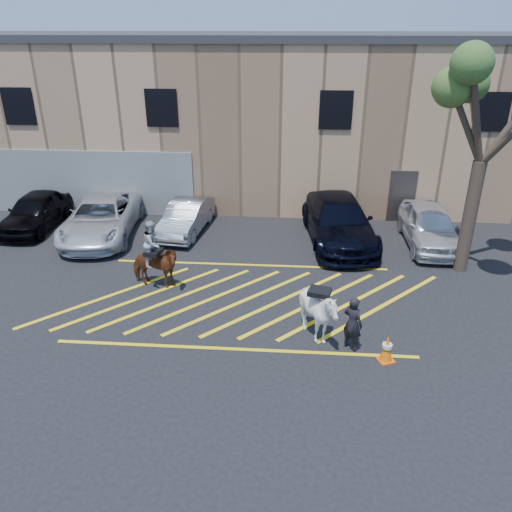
# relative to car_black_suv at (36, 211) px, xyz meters

# --- Properties ---
(ground) EXTENTS (90.00, 90.00, 0.00)m
(ground) POSITION_rel_car_black_suv_xyz_m (9.09, -5.08, -0.73)
(ground) COLOR black
(ground) RESTS_ON ground
(car_black_suv) EXTENTS (1.72, 4.27, 1.45)m
(car_black_suv) POSITION_rel_car_black_suv_xyz_m (0.00, 0.00, 0.00)
(car_black_suv) COLOR black
(car_black_suv) RESTS_ON ground
(car_white_pickup) EXTENTS (3.03, 5.61, 1.50)m
(car_white_pickup) POSITION_rel_car_black_suv_xyz_m (2.99, -0.65, 0.02)
(car_white_pickup) COLOR silver
(car_white_pickup) RESTS_ON ground
(car_silver_sedan) EXTENTS (1.79, 3.99, 1.27)m
(car_silver_sedan) POSITION_rel_car_black_suv_xyz_m (6.25, -0.03, -0.09)
(car_silver_sedan) COLOR gray
(car_silver_sedan) RESTS_ON ground
(car_blue_suv) EXTENTS (2.97, 5.95, 1.66)m
(car_blue_suv) POSITION_rel_car_black_suv_xyz_m (12.29, -0.42, 0.10)
(car_blue_suv) COLOR black
(car_blue_suv) RESTS_ON ground
(car_white_suv) EXTENTS (1.81, 4.44, 1.51)m
(car_white_suv) POSITION_rel_car_black_suv_xyz_m (15.70, -0.56, 0.03)
(car_white_suv) COLOR silver
(car_white_suv) RESTS_ON ground
(handler) EXTENTS (0.66, 0.64, 1.52)m
(handler) POSITION_rel_car_black_suv_xyz_m (12.13, -7.60, 0.03)
(handler) COLOR black
(handler) RESTS_ON ground
(warehouse) EXTENTS (32.42, 10.20, 7.30)m
(warehouse) POSITION_rel_car_black_suv_xyz_m (9.08, 6.91, 2.92)
(warehouse) COLOR tan
(warehouse) RESTS_ON ground
(hatching_zone) EXTENTS (12.60, 5.12, 0.01)m
(hatching_zone) POSITION_rel_car_black_suv_xyz_m (9.09, -5.38, -0.72)
(hatching_zone) COLOR yellow
(hatching_zone) RESTS_ON ground
(mounted_bay) EXTENTS (1.83, 1.08, 2.27)m
(mounted_bay) POSITION_rel_car_black_suv_xyz_m (6.20, -4.68, 0.19)
(mounted_bay) COLOR brown
(mounted_bay) RESTS_ON ground
(saddled_white) EXTENTS (1.66, 1.77, 1.62)m
(saddled_white) POSITION_rel_car_black_suv_xyz_m (11.26, -7.24, 0.09)
(saddled_white) COLOR white
(saddled_white) RESTS_ON ground
(traffic_cone) EXTENTS (0.50, 0.50, 0.73)m
(traffic_cone) POSITION_rel_car_black_suv_xyz_m (12.96, -8.07, -0.36)
(traffic_cone) COLOR #FF550A
(traffic_cone) RESTS_ON ground
(tree) EXTENTS (3.99, 4.37, 7.31)m
(tree) POSITION_rel_car_black_suv_xyz_m (16.32, -2.68, 4.97)
(tree) COLOR #4D392E
(tree) RESTS_ON ground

